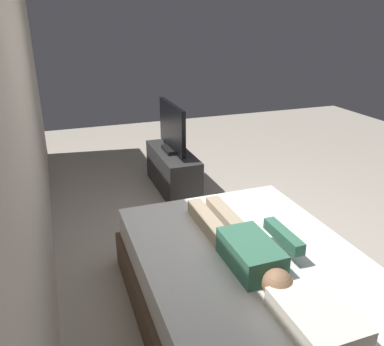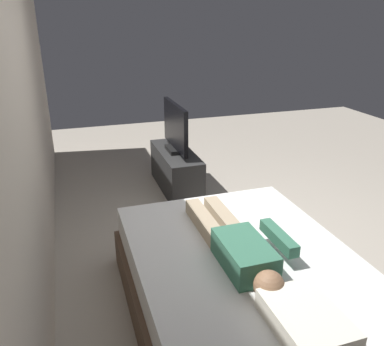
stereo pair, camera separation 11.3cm
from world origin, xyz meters
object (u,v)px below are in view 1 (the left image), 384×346
object	(u,v)px
remote	(282,232)
tv	(172,129)
person	(243,244)
tv_stand	(173,170)
bed	(249,288)
pillow	(316,317)

from	to	relation	value
remote	tv	world-z (taller)	tv
person	tv_stand	distance (m)	2.39
bed	tv	world-z (taller)	tv
remote	tv_stand	xyz separation A→B (m)	(2.20, 0.18, -0.30)
bed	person	world-z (taller)	person
person	tv	world-z (taller)	tv
bed	remote	distance (m)	0.49
bed	pillow	bearing A→B (deg)	180.00
pillow	tv	xyz separation A→B (m)	(3.09, -0.18, 0.18)
tv_stand	tv	xyz separation A→B (m)	(0.00, 0.00, 0.53)
tv	remote	bearing A→B (deg)	-175.44
bed	pillow	xyz separation A→B (m)	(-0.70, 0.00, 0.34)
pillow	remote	bearing A→B (deg)	-21.76
pillow	person	bearing A→B (deg)	4.05
pillow	person	distance (m)	0.73
remote	tv	distance (m)	2.22
remote	tv	xyz separation A→B (m)	(2.20, 0.18, 0.24)
person	bed	bearing A→B (deg)	-119.07
person	tv_stand	bearing A→B (deg)	-5.55
pillow	tv_stand	xyz separation A→B (m)	(3.09, -0.18, -0.35)
bed	tv	size ratio (longest dim) A/B	2.33
pillow	tv_stand	size ratio (longest dim) A/B	0.44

